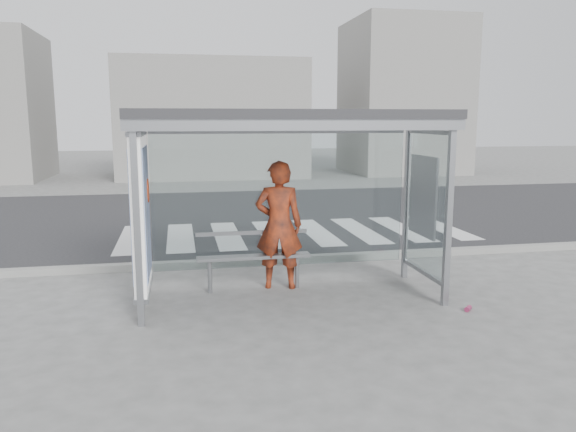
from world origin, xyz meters
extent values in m
plane|color=#5E5E5C|center=(0.00, 0.00, 0.00)|extent=(80.00, 80.00, 0.00)
cube|color=#232325|center=(0.00, 7.00, 0.00)|extent=(30.00, 10.00, 0.01)
cube|color=gray|center=(0.00, 1.95, 0.06)|extent=(30.00, 0.18, 0.12)
cube|color=silver|center=(-2.50, 4.50, 0.00)|extent=(0.55, 3.00, 0.00)
cube|color=silver|center=(-1.50, 4.50, 0.00)|extent=(0.55, 3.00, 0.00)
cube|color=silver|center=(-0.50, 4.50, 0.00)|extent=(0.55, 3.00, 0.00)
cube|color=silver|center=(0.50, 4.50, 0.00)|extent=(0.55, 3.00, 0.00)
cube|color=silver|center=(1.50, 4.50, 0.00)|extent=(0.55, 3.00, 0.00)
cube|color=silver|center=(2.50, 4.50, 0.00)|extent=(0.55, 3.00, 0.00)
cube|color=silver|center=(3.50, 4.50, 0.00)|extent=(0.55, 3.00, 0.00)
cube|color=silver|center=(4.50, 4.50, 0.00)|extent=(0.55, 3.00, 0.00)
cube|color=gray|center=(-2.00, -0.70, 1.25)|extent=(0.08, 0.08, 2.50)
cube|color=gray|center=(2.00, -0.70, 1.25)|extent=(0.08, 0.08, 2.50)
cube|color=gray|center=(-2.00, 0.70, 1.25)|extent=(0.08, 0.08, 2.50)
cube|color=gray|center=(2.00, 0.70, 1.25)|extent=(0.08, 0.08, 2.50)
cube|color=#2D2D30|center=(0.00, 0.00, 2.56)|extent=(4.25, 1.65, 0.12)
cube|color=gray|center=(0.00, -0.76, 2.45)|extent=(4.25, 0.06, 0.18)
cube|color=white|center=(0.00, 0.70, 1.30)|extent=(3.80, 0.02, 2.00)
cube|color=white|center=(-2.00, 0.00, 1.30)|extent=(0.15, 1.25, 2.00)
cube|color=#2B4C9D|center=(-1.92, 0.00, 1.30)|extent=(0.01, 1.10, 1.70)
cylinder|color=red|center=(-1.91, 0.25, 1.55)|extent=(0.02, 0.32, 0.32)
cube|color=white|center=(2.00, 0.00, 1.30)|extent=(0.03, 1.25, 2.00)
cube|color=beige|center=(1.97, 0.05, 1.40)|extent=(0.03, 0.86, 1.16)
cube|color=gray|center=(0.00, 18.00, 2.50)|extent=(8.00, 5.00, 5.00)
cube|color=gray|center=(9.00, 18.00, 3.50)|extent=(5.00, 5.00, 7.00)
imported|color=orange|center=(-0.06, 0.55, 0.95)|extent=(0.78, 0.59, 1.91)
cube|color=slate|center=(-0.45, 0.47, 0.51)|extent=(1.66, 0.20, 0.05)
cylinder|color=slate|center=(-1.10, 0.47, 0.24)|extent=(0.06, 0.06, 0.49)
cylinder|color=slate|center=(0.20, 0.47, 0.24)|extent=(0.06, 0.06, 0.49)
cube|color=slate|center=(-0.45, 0.66, 0.83)|extent=(1.66, 0.04, 0.06)
cylinder|color=#D13D77|center=(2.20, -0.98, 0.03)|extent=(0.14, 0.13, 0.07)
camera|label=1|loc=(-1.49, -7.47, 2.50)|focal=35.00mm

